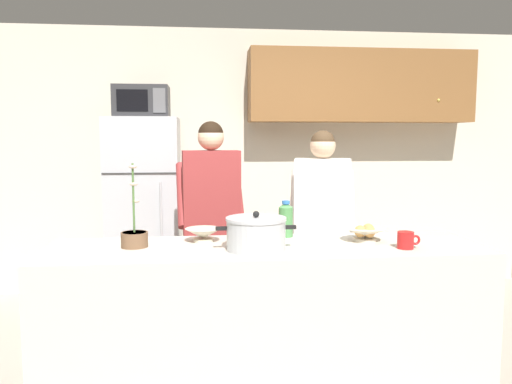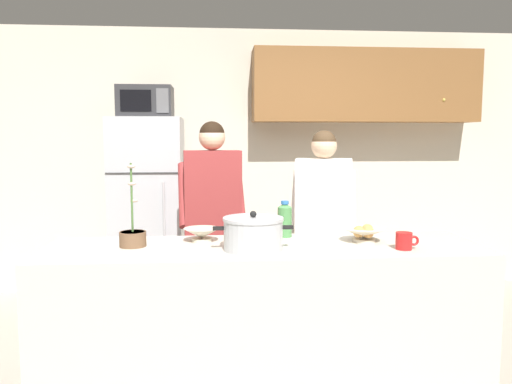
{
  "view_description": "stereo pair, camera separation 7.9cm",
  "coord_description": "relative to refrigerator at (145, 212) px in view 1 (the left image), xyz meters",
  "views": [
    {
      "loc": [
        -0.35,
        -2.76,
        1.53
      ],
      "look_at": [
        0.0,
        0.55,
        1.17
      ],
      "focal_mm": 34.91,
      "sensor_mm": 36.0,
      "label": 1
    },
    {
      "loc": [
        -0.27,
        -2.77,
        1.53
      ],
      "look_at": [
        0.0,
        0.55,
        1.17
      ],
      "focal_mm": 34.91,
      "sensor_mm": 36.0,
      "label": 2
    }
  ],
  "objects": [
    {
      "name": "bottle_near_edge",
      "position": [
        1.04,
        -1.59,
        0.17
      ],
      "size": [
        0.09,
        0.09,
        0.23
      ],
      "color": "#4C8C4C",
      "rests_on": "kitchen_island"
    },
    {
      "name": "bread_bowl",
      "position": [
        1.49,
        -1.78,
        0.11
      ],
      "size": [
        0.25,
        0.25,
        0.1
      ],
      "color": "beige",
      "rests_on": "kitchen_island"
    },
    {
      "name": "refrigerator",
      "position": [
        0.0,
        0.0,
        0.0
      ],
      "size": [
        0.64,
        0.68,
        1.71
      ],
      "color": "#B7BABF",
      "rests_on": "ground"
    },
    {
      "name": "back_wall_unit",
      "position": [
        1.15,
        0.4,
        0.6
      ],
      "size": [
        6.0,
        0.48,
        2.6
      ],
      "color": "beige",
      "rests_on": "ground"
    },
    {
      "name": "coffee_mug",
      "position": [
        1.65,
        -2.0,
        0.11
      ],
      "size": [
        0.13,
        0.09,
        0.1
      ],
      "color": "red",
      "rests_on": "kitchen_island"
    },
    {
      "name": "person_near_pot",
      "position": [
        0.6,
        -0.92,
        0.18
      ],
      "size": [
        0.53,
        0.44,
        1.65
      ],
      "color": "#33384C",
      "rests_on": "ground"
    },
    {
      "name": "potted_orchid",
      "position": [
        0.15,
        -1.8,
        0.13
      ],
      "size": [
        0.15,
        0.15,
        0.47
      ],
      "color": "brown",
      "rests_on": "kitchen_island"
    },
    {
      "name": "cooking_pot",
      "position": [
        0.82,
        -1.94,
        0.15
      ],
      "size": [
        0.44,
        0.33,
        0.22
      ],
      "color": "silver",
      "rests_on": "kitchen_island"
    },
    {
      "name": "person_by_sink",
      "position": [
        1.41,
        -1.04,
        0.13
      ],
      "size": [
        0.55,
        0.5,
        1.59
      ],
      "color": "black",
      "rests_on": "ground"
    },
    {
      "name": "microwave",
      "position": [
        0.0,
        -0.02,
        1.0
      ],
      "size": [
        0.48,
        0.37,
        0.28
      ],
      "color": "#2D2D30",
      "rests_on": "refrigerator"
    },
    {
      "name": "empty_bowl",
      "position": [
        0.53,
        -1.69,
        0.11
      ],
      "size": [
        0.21,
        0.21,
        0.08
      ],
      "color": "beige",
      "rests_on": "kitchen_island"
    },
    {
      "name": "kitchen_island",
      "position": [
        0.89,
        -1.85,
        -0.4
      ],
      "size": [
        2.48,
        0.68,
        0.92
      ],
      "primitive_type": "cube",
      "color": "beige",
      "rests_on": "ground"
    }
  ]
}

